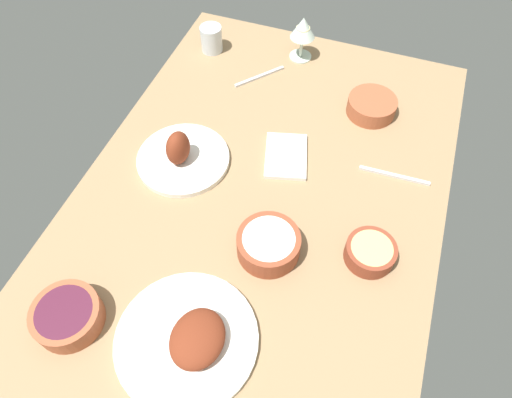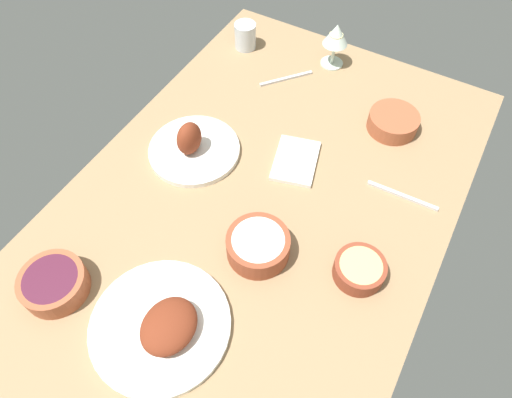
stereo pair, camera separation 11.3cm
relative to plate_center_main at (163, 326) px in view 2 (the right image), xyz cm
name	(u,v)px [view 2 (the right image)]	position (x,y,z in cm)	size (l,w,h in cm)	color
dining_table	(256,208)	(-37.05, 0.90, -3.93)	(140.00, 90.00, 4.00)	#937551
plate_center_main	(163,326)	(0.00, 0.00, 0.00)	(29.52, 29.52, 6.70)	white
plate_far_side	(193,147)	(-43.25, -21.92, 0.44)	(24.39, 24.39, 10.71)	white
bowl_soup	(393,121)	(-78.17, 21.12, 0.70)	(13.78, 13.78, 4.79)	#A35133
bowl_cream	(258,245)	(-25.45, 8.05, 1.29)	(14.52, 14.52, 5.94)	brown
bowl_onions	(54,283)	(4.30, -25.74, 0.96)	(14.31, 14.31, 5.30)	#A35133
bowl_pasta	(360,269)	(-31.64, 30.25, 0.57)	(11.49, 11.49, 4.54)	brown
wine_glass	(336,37)	(-95.22, -4.82, 8.00)	(7.60, 7.60, 14.00)	silver
water_tumbler	(245,36)	(-89.21, -32.71, 2.18)	(6.82, 6.82, 8.22)	silver
folded_napkin	(296,161)	(-53.83, 3.39, -1.33)	(15.27, 10.90, 1.20)	white
fork_loose	(286,79)	(-81.55, -13.83, -1.53)	(17.08, 0.90, 0.80)	silver
spoon_loose	(402,196)	(-57.11, 31.73, -1.53)	(18.20, 0.90, 0.80)	silver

